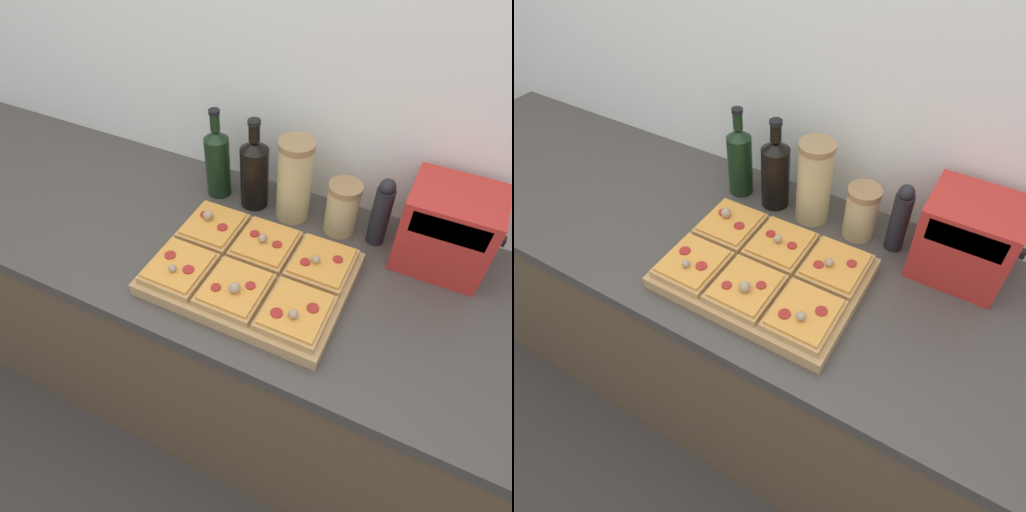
# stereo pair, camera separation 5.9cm
# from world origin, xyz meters

# --- Properties ---
(ground_plane) EXTENTS (12.00, 12.00, 0.00)m
(ground_plane) POSITION_xyz_m (0.00, 0.00, 0.00)
(ground_plane) COLOR #3D3833
(wall_back) EXTENTS (6.00, 0.06, 2.50)m
(wall_back) POSITION_xyz_m (0.00, 0.67, 1.25)
(wall_back) COLOR silver
(wall_back) RESTS_ON ground_plane
(kitchen_counter) EXTENTS (2.63, 0.67, 0.92)m
(kitchen_counter) POSITION_xyz_m (0.00, 0.32, 0.46)
(kitchen_counter) COLOR brown
(kitchen_counter) RESTS_ON ground_plane
(cutting_board) EXTENTS (0.50, 0.37, 0.04)m
(cutting_board) POSITION_xyz_m (0.07, 0.24, 0.94)
(cutting_board) COLOR tan
(cutting_board) RESTS_ON kitchen_counter
(pizza_slice_back_left) EXTENTS (0.15, 0.16, 0.06)m
(pizza_slice_back_left) POSITION_xyz_m (-0.09, 0.33, 0.97)
(pizza_slice_back_left) COLOR tan
(pizza_slice_back_left) RESTS_ON cutting_board
(pizza_slice_back_center) EXTENTS (0.15, 0.16, 0.05)m
(pizza_slice_back_center) POSITION_xyz_m (0.07, 0.32, 0.97)
(pizza_slice_back_center) COLOR tan
(pizza_slice_back_center) RESTS_ON cutting_board
(pizza_slice_back_right) EXTENTS (0.15, 0.16, 0.05)m
(pizza_slice_back_right) POSITION_xyz_m (0.23, 0.32, 0.97)
(pizza_slice_back_right) COLOR tan
(pizza_slice_back_right) RESTS_ON cutting_board
(pizza_slice_front_left) EXTENTS (0.15, 0.16, 0.05)m
(pizza_slice_front_left) POSITION_xyz_m (-0.08, 0.15, 0.97)
(pizza_slice_front_left) COLOR tan
(pizza_slice_front_left) RESTS_ON cutting_board
(pizza_slice_front_center) EXTENTS (0.15, 0.16, 0.06)m
(pizza_slice_front_center) POSITION_xyz_m (0.07, 0.15, 0.97)
(pizza_slice_front_center) COLOR tan
(pizza_slice_front_center) RESTS_ON cutting_board
(pizza_slice_front_right) EXTENTS (0.15, 0.16, 0.05)m
(pizza_slice_front_right) POSITION_xyz_m (0.23, 0.15, 0.97)
(pizza_slice_front_right) COLOR tan
(pizza_slice_front_right) RESTS_ON cutting_board
(olive_oil_bottle) EXTENTS (0.07, 0.07, 0.28)m
(olive_oil_bottle) POSITION_xyz_m (-0.18, 0.52, 1.04)
(olive_oil_bottle) COLOR black
(olive_oil_bottle) RESTS_ON kitchen_counter
(wine_bottle) EXTENTS (0.08, 0.08, 0.28)m
(wine_bottle) POSITION_xyz_m (-0.05, 0.52, 1.04)
(wine_bottle) COLOR black
(wine_bottle) RESTS_ON kitchen_counter
(grain_jar_tall) EXTENTS (0.10, 0.10, 0.25)m
(grain_jar_tall) POSITION_xyz_m (0.07, 0.52, 1.05)
(grain_jar_tall) COLOR tan
(grain_jar_tall) RESTS_ON kitchen_counter
(grain_jar_short) EXTENTS (0.09, 0.09, 0.16)m
(grain_jar_short) POSITION_xyz_m (0.22, 0.52, 1.00)
(grain_jar_short) COLOR tan
(grain_jar_short) RESTS_ON kitchen_counter
(pepper_mill) EXTENTS (0.05, 0.05, 0.21)m
(pepper_mill) POSITION_xyz_m (0.32, 0.52, 1.03)
(pepper_mill) COLOR black
(pepper_mill) RESTS_ON kitchen_counter
(toaster_oven) EXTENTS (0.25, 0.19, 0.22)m
(toaster_oven) POSITION_xyz_m (0.49, 0.52, 1.04)
(toaster_oven) COLOR red
(toaster_oven) RESTS_ON kitchen_counter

